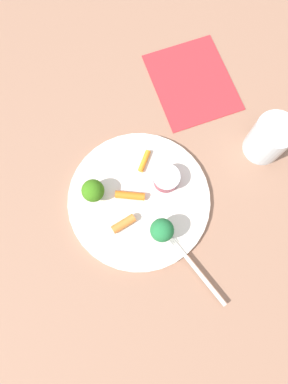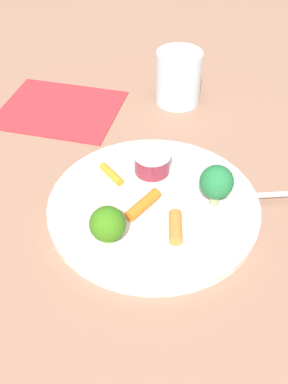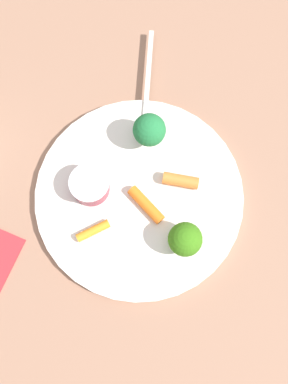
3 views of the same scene
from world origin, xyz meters
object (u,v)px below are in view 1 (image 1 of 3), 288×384
at_px(carrot_stick_2, 144,161).
at_px(fork, 193,266).
at_px(carrot_stick_1, 123,224).
at_px(sauce_cup, 166,179).
at_px(carrot_stick_0, 130,196).
at_px(napkin, 192,82).
at_px(broccoli_floret_0, 162,230).
at_px(plate, 139,200).
at_px(broccoli_floret_1, 93,191).
at_px(drinking_glass, 269,139).

relative_size(carrot_stick_2, fork, 0.28).
bearing_deg(carrot_stick_1, fork, -138.87).
distance_m(sauce_cup, carrot_stick_2, 0.06).
xyz_separation_m(sauce_cup, carrot_stick_0, (-0.01, 0.07, -0.01)).
relative_size(carrot_stick_0, napkin, 0.29).
distance_m(broccoli_floret_0, napkin, 0.33).
height_order(plate, broccoli_floret_1, broccoli_floret_1).
distance_m(carrot_stick_1, drinking_glass, 0.31).
relative_size(sauce_cup, carrot_stick_0, 0.91).
xyz_separation_m(carrot_stick_2, napkin, (0.14, -0.15, -0.02)).
bearing_deg(broccoli_floret_1, broccoli_floret_0, -138.44).
bearing_deg(carrot_stick_1, carrot_stick_0, -29.93).
relative_size(broccoli_floret_0, drinking_glass, 0.65).
distance_m(plate, carrot_stick_1, 0.06).
xyz_separation_m(plate, sauce_cup, (0.02, -0.06, 0.02)).
bearing_deg(fork, broccoli_floret_0, 25.76).
distance_m(sauce_cup, broccoli_floret_1, 0.14).
distance_m(plate, napkin, 0.28).
bearing_deg(plate, sauce_cup, -73.20).
xyz_separation_m(plate, broccoli_floret_0, (-0.07, -0.02, 0.04)).
bearing_deg(drinking_glass, broccoli_floret_1, 89.01).
height_order(sauce_cup, broccoli_floret_0, broccoli_floret_0).
distance_m(broccoli_floret_0, broccoli_floret_1, 0.14).
bearing_deg(carrot_stick_2, broccoli_floret_1, 107.02).
xyz_separation_m(plate, carrot_stick_1, (-0.04, 0.04, 0.01)).
xyz_separation_m(carrot_stick_1, fork, (-0.11, -0.10, -0.01)).
distance_m(carrot_stick_1, napkin, 0.33).
bearing_deg(broccoli_floret_0, carrot_stick_1, 59.15).
bearing_deg(fork, carrot_stick_2, 5.98).
height_order(carrot_stick_1, fork, carrot_stick_1).
xyz_separation_m(sauce_cup, broccoli_floret_0, (-0.09, 0.04, 0.02)).
bearing_deg(sauce_cup, plate, 106.80).
distance_m(carrot_stick_0, carrot_stick_2, 0.07).
height_order(carrot_stick_2, napkin, carrot_stick_2).
xyz_separation_m(plate, drinking_glass, (0.03, -0.26, 0.04)).
xyz_separation_m(broccoli_floret_1, drinking_glass, (-0.01, -0.34, 0.00)).
bearing_deg(broccoli_floret_1, plate, -114.06).
relative_size(plate, drinking_glass, 3.07).
bearing_deg(sauce_cup, broccoli_floret_1, 83.28).
height_order(carrot_stick_0, napkin, carrot_stick_0).
bearing_deg(carrot_stick_1, napkin, -42.53).
xyz_separation_m(plate, carrot_stick_0, (0.01, 0.01, 0.01)).
bearing_deg(broccoli_floret_0, napkin, -30.38).
bearing_deg(napkin, carrot_stick_2, 133.00).
bearing_deg(plate, drinking_glass, -83.95).
bearing_deg(plate, broccoli_floret_1, 65.94).
relative_size(carrot_stick_0, fork, 0.35).
bearing_deg(plate, fork, -159.58).
bearing_deg(napkin, broccoli_floret_1, 123.91).
height_order(carrot_stick_2, drinking_glass, drinking_glass).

